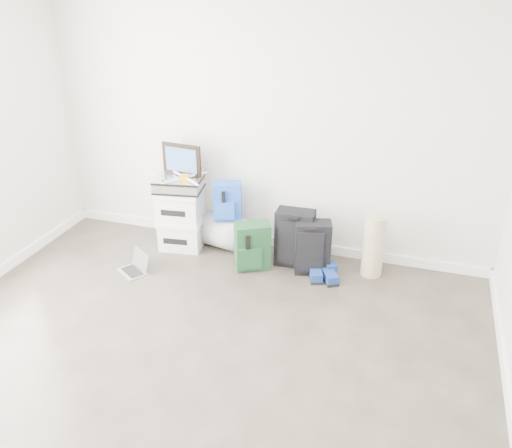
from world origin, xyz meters
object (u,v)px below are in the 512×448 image
(briefcase, at_px, (179,184))
(carry_on, at_px, (312,248))
(duffel_bag, at_px, (229,233))
(boxes_stack, at_px, (181,219))
(laptop, at_px, (136,267))
(large_suitcase, at_px, (295,238))

(briefcase, height_order, carry_on, briefcase)
(duffel_bag, height_order, carry_on, carry_on)
(carry_on, bearing_deg, boxes_stack, 159.87)
(boxes_stack, bearing_deg, briefcase, 172.50)
(duffel_bag, xyz_separation_m, laptop, (-0.70, -0.73, -0.13))
(boxes_stack, bearing_deg, large_suitcase, -7.43)
(briefcase, distance_m, large_suitcase, 1.28)
(briefcase, distance_m, laptop, 0.93)
(briefcase, xyz_separation_m, duffel_bag, (0.48, 0.12, -0.53))
(carry_on, bearing_deg, duffel_bag, 150.97)
(boxes_stack, relative_size, carry_on, 1.22)
(carry_on, bearing_deg, large_suitcase, 138.31)
(duffel_bag, relative_size, large_suitcase, 1.01)
(large_suitcase, bearing_deg, briefcase, 178.11)
(large_suitcase, height_order, carry_on, large_suitcase)
(boxes_stack, xyz_separation_m, carry_on, (1.41, -0.09, -0.06))
(briefcase, distance_m, duffel_bag, 0.73)
(large_suitcase, bearing_deg, carry_on, -27.29)
(boxes_stack, xyz_separation_m, large_suitcase, (1.21, 0.00, -0.04))
(briefcase, height_order, duffel_bag, briefcase)
(boxes_stack, relative_size, briefcase, 1.38)
(duffel_bag, distance_m, carry_on, 0.95)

